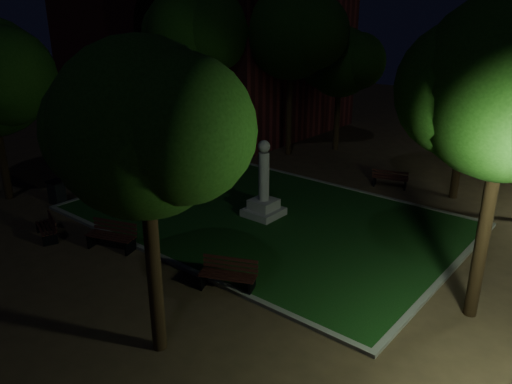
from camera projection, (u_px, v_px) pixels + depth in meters
ground at (231, 233)px, 19.24m from camera, size 80.00×80.00×0.00m
lawn at (264, 216)px, 20.67m from camera, size 15.00×10.00×0.08m
lawn_kerb at (264, 216)px, 20.66m from camera, size 15.40×10.40×0.12m
monument at (264, 196)px, 20.35m from camera, size 1.40×1.40×3.20m
building_main at (195, 19)px, 36.09m from camera, size 20.00×12.00×15.00m
tree_north_wl at (292, 34)px, 27.14m from camera, size 6.14×5.01×9.33m
tree_north_er at (474, 67)px, 20.74m from camera, size 5.11×4.17×7.94m
tree_se at (145, 130)px, 10.74m from camera, size 4.92×4.01×7.71m
tree_nw at (195, 33)px, 27.71m from camera, size 6.57×5.36×9.53m
tree_far_north at (341, 62)px, 28.66m from camera, size 4.92×4.01×7.21m
lamppost_nw at (207, 94)px, 31.54m from camera, size 1.18×0.28×4.32m
bench_near_left at (112, 236)px, 17.87m from camera, size 1.92×1.19×1.00m
bench_near_right at (228, 275)px, 15.29m from camera, size 1.87×1.28×0.97m
bench_west_near at (48, 228)px, 18.70m from camera, size 1.64×1.02×0.85m
bench_left_side at (135, 161)px, 26.87m from camera, size 1.04×1.60×0.83m
bench_far_side at (390, 179)px, 23.93m from camera, size 1.76×1.06×0.91m
trash_bin at (57, 192)px, 22.03m from camera, size 0.72×0.72×1.04m
bicycle at (167, 141)px, 30.37m from camera, size 2.02×1.42×1.01m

